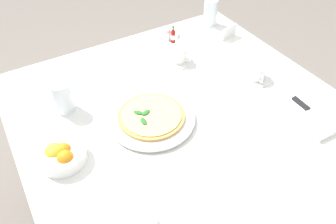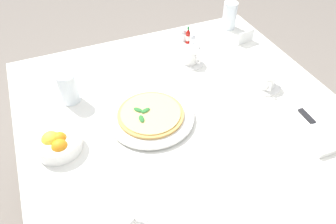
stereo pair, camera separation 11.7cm
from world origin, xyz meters
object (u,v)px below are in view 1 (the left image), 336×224
at_px(hot_sauce_bottle, 173,36).
at_px(coffee_cup_far_left, 256,73).
at_px(coffee_cup_back_corner, 178,55).
at_px(napkin_folded, 309,114).
at_px(water_glass_right_edge, 63,98).
at_px(citrus_bowl, 62,155).
at_px(menu_card, 229,32).
at_px(pizza_plate, 151,118).
at_px(pepper_shaker, 168,35).
at_px(coffee_cup_left_edge, 144,224).
at_px(dinner_knife, 311,112).
at_px(water_glass_near_right, 210,14).
at_px(salt_shaker, 178,39).
at_px(pizza, 151,115).

bearing_deg(hot_sauce_bottle, coffee_cup_far_left, 19.04).
bearing_deg(coffee_cup_back_corner, napkin_folded, 22.53).
distance_m(coffee_cup_back_corner, coffee_cup_far_left, 0.33).
distance_m(water_glass_right_edge, napkin_folded, 0.88).
height_order(citrus_bowl, menu_card, citrus_bowl).
bearing_deg(menu_card, coffee_cup_back_corner, -0.94).
bearing_deg(menu_card, pizza_plate, 18.79).
bearing_deg(citrus_bowl, pepper_shaker, 124.75).
distance_m(coffee_cup_left_edge, menu_card, 1.03).
distance_m(hot_sauce_bottle, pepper_shaker, 0.03).
height_order(pizza_plate, dinner_knife, dinner_knife).
distance_m(dinner_knife, pepper_shaker, 0.73).
height_order(pizza_plate, napkin_folded, napkin_folded).
bearing_deg(coffee_cup_far_left, pepper_shaker, -160.92).
bearing_deg(pizza_plate, water_glass_near_right, 128.30).
relative_size(water_glass_near_right, salt_shaker, 2.31).
distance_m(water_glass_near_right, citrus_bowl, 1.03).
relative_size(pizza_plate, menu_card, 3.43).
distance_m(coffee_cup_back_corner, dinner_knife, 0.58).
bearing_deg(pizza, menu_card, 117.52).
bearing_deg(dinner_knife, pepper_shaker, -164.20).
bearing_deg(hot_sauce_bottle, menu_card, 67.24).
height_order(coffee_cup_left_edge, salt_shaker, same).
relative_size(water_glass_right_edge, citrus_bowl, 0.79).
distance_m(napkin_folded, menu_card, 0.58).
bearing_deg(menu_card, napkin_folded, 72.35).
bearing_deg(water_glass_near_right, hot_sauce_bottle, -77.95).
bearing_deg(water_glass_right_edge, coffee_cup_left_edge, 3.27).
relative_size(coffee_cup_back_corner, menu_card, 1.45).
bearing_deg(water_glass_right_edge, hot_sauce_bottle, 108.85).
relative_size(napkin_folded, menu_card, 2.52).
height_order(coffee_cup_far_left, citrus_bowl, citrus_bowl).
height_order(napkin_folded, salt_shaker, salt_shaker).
distance_m(water_glass_right_edge, hot_sauce_bottle, 0.61).
relative_size(pepper_shaker, menu_card, 0.63).
bearing_deg(pizza_plate, citrus_bowl, -87.43).
height_order(napkin_folded, citrus_bowl, citrus_bowl).
height_order(pizza, menu_card, menu_card).
bearing_deg(coffee_cup_left_edge, dinner_knife, 96.12).
bearing_deg(citrus_bowl, salt_shaker, 120.52).
distance_m(pizza, dinner_knife, 0.57).
bearing_deg(water_glass_right_edge, salt_shaker, 106.07).
relative_size(coffee_cup_far_left, menu_card, 1.45).
height_order(water_glass_right_edge, pepper_shaker, water_glass_right_edge).
height_order(pizza, coffee_cup_far_left, coffee_cup_far_left).
bearing_deg(pepper_shaker, coffee_cup_left_edge, -34.38).
xyz_separation_m(coffee_cup_left_edge, dinner_knife, (-0.08, 0.70, -0.00)).
relative_size(coffee_cup_far_left, hot_sauce_bottle, 1.57).
bearing_deg(coffee_cup_far_left, water_glass_near_right, 167.03).
relative_size(water_glass_near_right, napkin_folded, 0.57).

